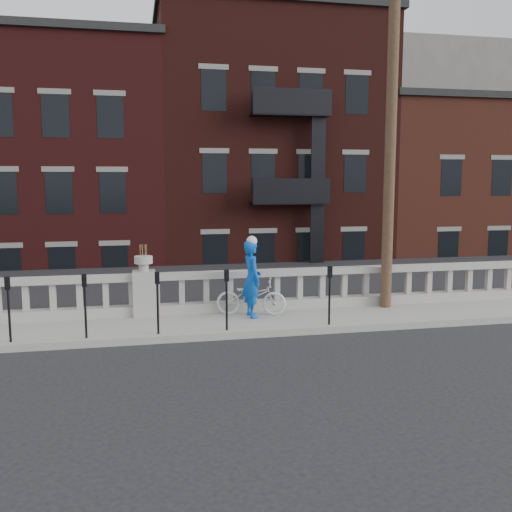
% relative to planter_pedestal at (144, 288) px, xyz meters
% --- Properties ---
extents(ground, '(120.00, 120.00, 0.00)m').
position_rel_planter_pedestal_xyz_m(ground, '(0.00, -3.95, -0.83)').
color(ground, black).
rests_on(ground, ground).
extents(sidewalk, '(32.00, 2.20, 0.15)m').
position_rel_planter_pedestal_xyz_m(sidewalk, '(0.00, -0.95, -0.76)').
color(sidewalk, '#98968D').
rests_on(sidewalk, ground).
extents(balustrade, '(28.00, 0.34, 1.03)m').
position_rel_planter_pedestal_xyz_m(balustrade, '(0.00, 0.00, -0.19)').
color(balustrade, '#98968D').
rests_on(balustrade, sidewalk).
extents(planter_pedestal, '(0.55, 0.55, 1.76)m').
position_rel_planter_pedestal_xyz_m(planter_pedestal, '(0.00, 0.00, 0.00)').
color(planter_pedestal, '#98968D').
rests_on(planter_pedestal, sidewalk).
extents(lower_level, '(80.00, 44.00, 20.80)m').
position_rel_planter_pedestal_xyz_m(lower_level, '(0.56, 19.09, 1.80)').
color(lower_level, '#605E59').
rests_on(lower_level, ground).
extents(utility_pole, '(1.60, 0.28, 10.00)m').
position_rel_planter_pedestal_xyz_m(utility_pole, '(6.20, -0.35, 4.41)').
color(utility_pole, '#422D1E').
rests_on(utility_pole, sidewalk).
extents(parking_meter_a, '(0.10, 0.09, 1.36)m').
position_rel_planter_pedestal_xyz_m(parking_meter_a, '(-2.74, -1.80, 0.17)').
color(parking_meter_a, black).
rests_on(parking_meter_a, sidewalk).
extents(parking_meter_b, '(0.10, 0.09, 1.36)m').
position_rel_planter_pedestal_xyz_m(parking_meter_b, '(-1.24, -1.80, 0.17)').
color(parking_meter_b, black).
rests_on(parking_meter_b, sidewalk).
extents(parking_meter_c, '(0.10, 0.09, 1.36)m').
position_rel_planter_pedestal_xyz_m(parking_meter_c, '(0.26, -1.80, 0.17)').
color(parking_meter_c, black).
rests_on(parking_meter_c, sidewalk).
extents(parking_meter_d, '(0.10, 0.09, 1.36)m').
position_rel_planter_pedestal_xyz_m(parking_meter_d, '(1.76, -1.80, 0.17)').
color(parking_meter_d, black).
rests_on(parking_meter_d, sidewalk).
extents(parking_meter_e, '(0.10, 0.09, 1.36)m').
position_rel_planter_pedestal_xyz_m(parking_meter_e, '(4.14, -1.80, 0.17)').
color(parking_meter_e, black).
rests_on(parking_meter_e, sidewalk).
extents(bicycle, '(1.82, 1.06, 0.90)m').
position_rel_planter_pedestal_xyz_m(bicycle, '(2.58, -0.49, -0.23)').
color(bicycle, silver).
rests_on(bicycle, sidewalk).
extents(cyclist, '(0.52, 0.73, 1.87)m').
position_rel_planter_pedestal_xyz_m(cyclist, '(2.55, -0.69, 0.25)').
color(cyclist, '#0B49B2').
rests_on(cyclist, sidewalk).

